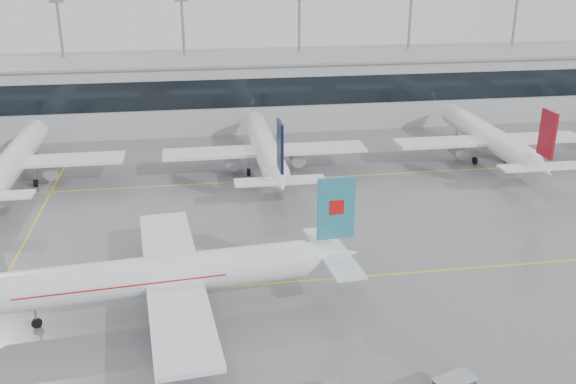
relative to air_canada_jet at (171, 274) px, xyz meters
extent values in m
plane|color=slate|center=(13.13, 3.56, -3.69)|extent=(320.00, 320.00, 0.00)
cube|color=yellow|center=(13.13, 3.56, -3.68)|extent=(120.00, 0.25, 0.01)
cube|color=yellow|center=(13.13, 33.56, -3.68)|extent=(120.00, 0.25, 0.01)
cube|color=yellow|center=(-16.87, 18.56, -3.68)|extent=(0.25, 60.00, 0.01)
cube|color=#AAAAAE|center=(13.13, 65.56, 2.31)|extent=(180.00, 15.00, 12.00)
cube|color=black|center=(13.13, 58.01, 3.81)|extent=(180.00, 0.20, 5.00)
cube|color=gray|center=(13.13, 65.56, 8.51)|extent=(182.00, 16.00, 0.40)
cylinder|color=gray|center=(-19.87, 71.56, 7.31)|extent=(0.50, 0.50, 22.00)
cube|color=gray|center=(-19.87, 71.56, 18.61)|extent=(2.40, 1.00, 0.60)
cylinder|color=gray|center=(2.13, 71.56, 7.31)|extent=(0.50, 0.50, 22.00)
cube|color=gray|center=(2.13, 71.56, 18.61)|extent=(2.40, 1.00, 0.60)
cylinder|color=gray|center=(24.13, 71.56, 7.31)|extent=(0.50, 0.50, 22.00)
cylinder|color=gray|center=(46.13, 71.56, 7.31)|extent=(0.50, 0.50, 22.00)
cylinder|color=gray|center=(68.13, 71.56, 7.31)|extent=(0.50, 0.50, 22.00)
cylinder|color=white|center=(-1.27, -0.12, 0.08)|extent=(27.35, 6.02, 3.56)
cone|color=white|center=(15.02, 1.38, 0.08)|extent=(5.90, 4.06, 3.56)
cube|color=white|center=(0.22, 0.02, -0.32)|extent=(7.66, 29.73, 0.45)
cube|color=white|center=(15.22, 1.40, 0.38)|extent=(3.82, 11.51, 0.25)
cube|color=teal|center=(15.42, 1.41, 4.89)|extent=(3.62, 0.68, 6.07)
cylinder|color=#949498|center=(0.16, -4.81, -1.82)|extent=(3.78, 2.42, 2.10)
cylinder|color=#949498|center=(-0.72, 4.75, -1.82)|extent=(3.78, 2.42, 2.10)
cylinder|color=gray|center=(-11.80, -1.08, -2.47)|extent=(0.20, 0.20, 1.54)
cylinder|color=black|center=(-11.80, -1.08, -3.24)|extent=(0.92, 0.38, 0.90)
cylinder|color=gray|center=(1.45, -2.48, -2.37)|extent=(0.24, 0.24, 1.54)
cylinder|color=black|center=(1.45, -2.48, -3.14)|extent=(1.14, 0.55, 1.10)
cylinder|color=gray|center=(0.98, 2.70, -2.37)|extent=(0.24, 0.24, 1.54)
cylinder|color=black|center=(0.98, 2.70, -3.14)|extent=(1.14, 0.55, 1.10)
cube|color=#B70F0F|center=(15.42, 1.41, 5.06)|extent=(1.44, 0.58, 1.40)
cube|color=#B70F0F|center=(-4.26, -0.39, 0.28)|extent=(18.25, 5.22, 0.12)
cylinder|color=white|center=(-21.87, 38.56, 0.11)|extent=(3.59, 27.36, 3.59)
cone|color=white|center=(-21.87, 54.24, 0.11)|extent=(3.59, 4.00, 3.59)
cube|color=white|center=(-21.87, 37.06, -0.29)|extent=(29.64, 5.00, 0.45)
cylinder|color=#949498|center=(-17.07, 37.56, -1.79)|extent=(2.10, 3.60, 2.10)
cylinder|color=gray|center=(-21.87, 49.24, -2.46)|extent=(0.20, 0.20, 1.56)
cylinder|color=black|center=(-21.87, 49.24, -3.24)|extent=(0.30, 0.90, 0.90)
cylinder|color=gray|center=(-19.27, 36.06, -2.36)|extent=(0.24, 0.24, 1.56)
cylinder|color=black|center=(-19.27, 36.06, -3.14)|extent=(0.45, 1.10, 1.10)
cylinder|color=white|center=(13.13, 38.56, 0.11)|extent=(3.59, 27.36, 3.59)
cone|color=white|center=(13.13, 54.24, 0.11)|extent=(3.59, 4.00, 3.59)
cone|color=white|center=(13.13, 22.08, 0.11)|extent=(3.59, 5.60, 3.59)
cube|color=white|center=(13.13, 37.06, -0.29)|extent=(29.64, 5.00, 0.45)
cube|color=white|center=(13.13, 21.88, 0.41)|extent=(11.40, 2.80, 0.25)
cube|color=black|center=(13.13, 21.68, 4.97)|extent=(0.35, 3.60, 6.12)
cylinder|color=#949498|center=(8.33, 37.56, -1.79)|extent=(2.10, 3.60, 2.10)
cylinder|color=#949498|center=(17.93, 37.56, -1.79)|extent=(2.10, 3.60, 2.10)
cylinder|color=gray|center=(13.13, 49.24, -2.46)|extent=(0.20, 0.20, 1.56)
cylinder|color=black|center=(13.13, 49.24, -3.24)|extent=(0.30, 0.90, 0.90)
cylinder|color=gray|center=(10.53, 36.06, -2.36)|extent=(0.24, 0.24, 1.56)
cylinder|color=black|center=(10.53, 36.06, -3.14)|extent=(0.45, 1.10, 1.10)
cylinder|color=gray|center=(15.73, 36.06, -2.36)|extent=(0.24, 0.24, 1.56)
cylinder|color=black|center=(15.73, 36.06, -3.14)|extent=(0.45, 1.10, 1.10)
cylinder|color=white|center=(48.13, 38.56, 0.11)|extent=(3.59, 27.36, 3.59)
cone|color=white|center=(48.13, 54.24, 0.11)|extent=(3.59, 4.00, 3.59)
cone|color=white|center=(48.13, 22.08, 0.11)|extent=(3.59, 5.60, 3.59)
cube|color=white|center=(48.13, 37.06, -0.29)|extent=(29.64, 5.00, 0.45)
cube|color=white|center=(48.13, 21.88, 0.41)|extent=(11.40, 2.80, 0.25)
cube|color=maroon|center=(48.13, 21.68, 4.97)|extent=(0.35, 3.60, 6.12)
cylinder|color=#949498|center=(43.33, 37.56, -1.79)|extent=(2.10, 3.60, 2.10)
cylinder|color=#949498|center=(52.93, 37.56, -1.79)|extent=(2.10, 3.60, 2.10)
cylinder|color=gray|center=(48.13, 49.24, -2.46)|extent=(0.20, 0.20, 1.56)
cylinder|color=black|center=(48.13, 49.24, -3.24)|extent=(0.30, 0.90, 0.90)
cylinder|color=gray|center=(45.53, 36.06, -2.36)|extent=(0.24, 0.24, 1.56)
cylinder|color=black|center=(45.53, 36.06, -3.14)|extent=(0.45, 1.10, 1.10)
cylinder|color=gray|center=(50.73, 36.06, -2.36)|extent=(0.24, 0.24, 1.56)
cylinder|color=black|center=(50.73, 36.06, -3.14)|extent=(0.45, 1.10, 1.10)
cube|color=gray|center=(20.46, -15.96, -1.82)|extent=(3.47, 2.53, 0.10)
camera|label=1|loc=(2.44, -52.27, 27.54)|focal=40.00mm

